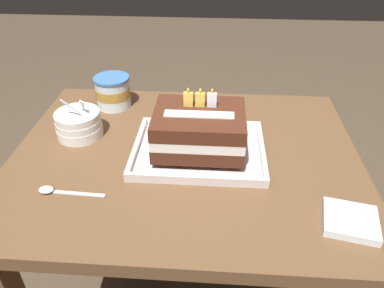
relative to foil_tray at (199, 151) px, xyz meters
name	(u,v)px	position (x,y,z in m)	size (l,w,h in m)	color
dining_table	(186,190)	(-0.04, -0.01, -0.14)	(0.92, 0.73, 0.75)	brown
foil_tray	(199,151)	(0.00, 0.00, 0.00)	(0.35, 0.27, 0.02)	silver
birthday_cake	(199,129)	(0.00, 0.00, 0.07)	(0.23, 0.19, 0.15)	#4A2416
bowl_stack	(79,124)	(-0.34, 0.06, 0.03)	(0.13, 0.13, 0.13)	white
ice_cream_tub	(113,92)	(-0.29, 0.25, 0.04)	(0.11, 0.11, 0.10)	white
serving_spoon_near_tray	(54,191)	(-0.33, -0.18, 0.00)	(0.16, 0.03, 0.01)	silver
napkin_pile	(350,221)	(0.33, -0.24, 0.00)	(0.13, 0.12, 0.02)	white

